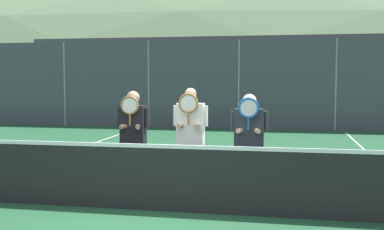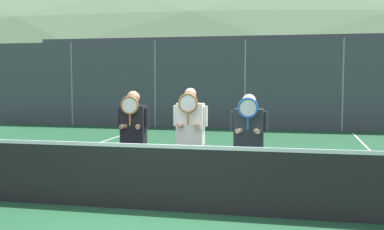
{
  "view_description": "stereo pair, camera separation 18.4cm",
  "coord_description": "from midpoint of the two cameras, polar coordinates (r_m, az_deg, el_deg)",
  "views": [
    {
      "loc": [
        1.74,
        -6.76,
        1.97
      ],
      "look_at": [
        0.21,
        1.11,
        1.34
      ],
      "focal_mm": 45.0,
      "sensor_mm": 36.0,
      "label": 1
    },
    {
      "loc": [
        1.92,
        -6.72,
        1.97
      ],
      "look_at": [
        0.21,
        1.11,
        1.34
      ],
      "focal_mm": 45.0,
      "sensor_mm": 36.0,
      "label": 2
    }
  ],
  "objects": [
    {
      "name": "ground_plane",
      "position": [
        7.26,
        -4.14,
        -11.3
      ],
      "size": [
        120.0,
        120.0,
        0.0
      ],
      "primitive_type": "plane",
      "color": "#1E4C2D"
    },
    {
      "name": "hill_distant",
      "position": [
        59.63,
        9.22,
        2.53
      ],
      "size": [
        138.48,
        76.94,
        26.93
      ],
      "color": "#5B7551",
      "rests_on": "ground_plane"
    },
    {
      "name": "clubhouse_building",
      "position": [
        25.53,
        5.65,
        4.48
      ],
      "size": [
        20.65,
        5.5,
        3.91
      ],
      "color": "tan",
      "rests_on": "ground_plane"
    },
    {
      "name": "fence_back",
      "position": [
        18.4,
        5.28,
        3.62
      ],
      "size": [
        21.44,
        0.06,
        3.4
      ],
      "color": "gray",
      "rests_on": "ground_plane"
    },
    {
      "name": "tennis_net",
      "position": [
        7.13,
        -4.17,
        -7.33
      ],
      "size": [
        10.45,
        0.09,
        1.09
      ],
      "color": "gray",
      "rests_on": "ground_plane"
    },
    {
      "name": "court_line_left_sideline",
      "position": [
        11.46,
        -19.23,
        -5.65
      ],
      "size": [
        0.05,
        16.0,
        0.01
      ],
      "primitive_type": "cube",
      "color": "white",
      "rests_on": "ground_plane"
    },
    {
      "name": "player_leftmost",
      "position": [
        8.18,
        -7.63,
        -2.09
      ],
      "size": [
        0.55,
        0.34,
        1.75
      ],
      "color": "#232838",
      "rests_on": "ground_plane"
    },
    {
      "name": "player_center_left",
      "position": [
        7.93,
        -0.86,
        -2.13
      ],
      "size": [
        0.58,
        0.34,
        1.8
      ],
      "color": "#232838",
      "rests_on": "ground_plane"
    },
    {
      "name": "player_center_right",
      "position": [
        7.76,
        6.1,
        -2.5
      ],
      "size": [
        0.6,
        0.34,
        1.71
      ],
      "color": "#232838",
      "rests_on": "ground_plane"
    },
    {
      "name": "car_far_left",
      "position": [
        22.56,
        -11.6,
        1.57
      ],
      "size": [
        4.57,
        2.08,
        1.66
      ],
      "color": "#B2B7BC",
      "rests_on": "ground_plane"
    },
    {
      "name": "car_left_of_center",
      "position": [
        20.96,
        1.56,
        1.66
      ],
      "size": [
        4.41,
        1.91,
        1.85
      ],
      "color": "slate",
      "rests_on": "ground_plane"
    },
    {
      "name": "car_center",
      "position": [
        21.18,
        15.2,
        1.51
      ],
      "size": [
        4.09,
        1.95,
        1.84
      ],
      "color": "#285638",
      "rests_on": "ground_plane"
    }
  ]
}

